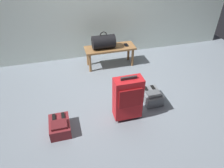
{
  "coord_description": "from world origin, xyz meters",
  "views": [
    {
      "loc": [
        -0.8,
        -2.67,
        2.32
      ],
      "look_at": [
        -0.07,
        0.05,
        0.25
      ],
      "focal_mm": 34.15,
      "sensor_mm": 36.0,
      "label": 1
    }
  ],
  "objects_px": {
    "suitcase_upright_red": "(128,98)",
    "backpack_maroon": "(60,126)",
    "duffel_bag_black": "(104,42)",
    "bench": "(110,50)",
    "cell_phone": "(126,45)",
    "backpack_grey": "(151,96)"
  },
  "relations": [
    {
      "from": "bench",
      "to": "backpack_maroon",
      "type": "xyz_separation_m",
      "value": [
        -1.13,
        -1.56,
        -0.26
      ]
    },
    {
      "from": "cell_phone",
      "to": "backpack_maroon",
      "type": "bearing_deg",
      "value": -133.2
    },
    {
      "from": "cell_phone",
      "to": "suitcase_upright_red",
      "type": "bearing_deg",
      "value": -107.17
    },
    {
      "from": "cell_phone",
      "to": "backpack_maroon",
      "type": "distance_m",
      "value": 2.17
    },
    {
      "from": "bench",
      "to": "suitcase_upright_red",
      "type": "distance_m",
      "value": 1.55
    },
    {
      "from": "backpack_maroon",
      "to": "backpack_grey",
      "type": "distance_m",
      "value": 1.53
    },
    {
      "from": "duffel_bag_black",
      "to": "suitcase_upright_red",
      "type": "xyz_separation_m",
      "value": [
        -0.01,
        -1.54,
        -0.17
      ]
    },
    {
      "from": "duffel_bag_black",
      "to": "backpack_maroon",
      "type": "xyz_separation_m",
      "value": [
        -1.0,
        -1.56,
        -0.45
      ]
    },
    {
      "from": "suitcase_upright_red",
      "to": "backpack_maroon",
      "type": "xyz_separation_m",
      "value": [
        -0.99,
        -0.02,
        -0.28
      ]
    },
    {
      "from": "suitcase_upright_red",
      "to": "backpack_grey",
      "type": "bearing_deg",
      "value": 27.32
    },
    {
      "from": "duffel_bag_black",
      "to": "suitcase_upright_red",
      "type": "height_order",
      "value": "duffel_bag_black"
    },
    {
      "from": "bench",
      "to": "duffel_bag_black",
      "type": "distance_m",
      "value": 0.23
    },
    {
      "from": "backpack_maroon",
      "to": "duffel_bag_black",
      "type": "bearing_deg",
      "value": 57.28
    },
    {
      "from": "suitcase_upright_red",
      "to": "bench",
      "type": "bearing_deg",
      "value": 84.82
    },
    {
      "from": "suitcase_upright_red",
      "to": "backpack_grey",
      "type": "distance_m",
      "value": 0.64
    },
    {
      "from": "cell_phone",
      "to": "backpack_maroon",
      "type": "relative_size",
      "value": 0.38
    },
    {
      "from": "duffel_bag_black",
      "to": "backpack_maroon",
      "type": "height_order",
      "value": "duffel_bag_black"
    },
    {
      "from": "suitcase_upright_red",
      "to": "backpack_grey",
      "type": "xyz_separation_m",
      "value": [
        0.51,
        0.26,
        -0.28
      ]
    },
    {
      "from": "bench",
      "to": "backpack_maroon",
      "type": "bearing_deg",
      "value": -125.93
    },
    {
      "from": "cell_phone",
      "to": "backpack_grey",
      "type": "distance_m",
      "value": 1.33
    },
    {
      "from": "bench",
      "to": "cell_phone",
      "type": "xyz_separation_m",
      "value": [
        0.34,
        0.0,
        0.07
      ]
    },
    {
      "from": "duffel_bag_black",
      "to": "backpack_maroon",
      "type": "bearing_deg",
      "value": -122.72
    }
  ]
}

